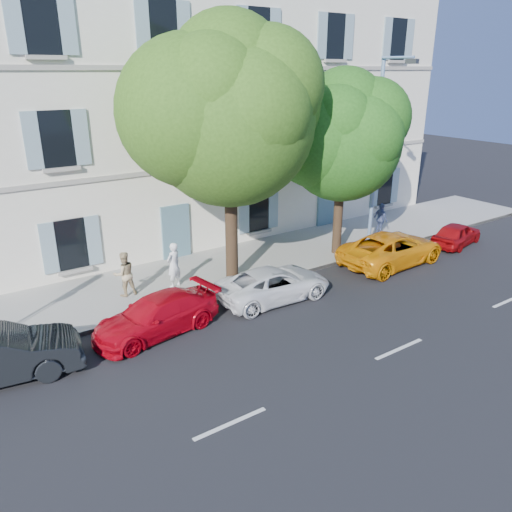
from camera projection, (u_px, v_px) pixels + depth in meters
ground at (313, 302)px, 18.18m from camera, size 90.00×90.00×0.00m
sidewalk at (246, 263)px, 21.59m from camera, size 36.00×4.50×0.15m
kerb at (276, 279)px, 19.91m from camera, size 36.00×0.16×0.16m
building at (179, 112)px, 23.95m from camera, size 28.00×7.00×12.00m
car_red_coupe at (156, 316)px, 15.82m from camera, size 4.42×2.31×1.22m
car_white_coupe at (274, 284)px, 18.19m from camera, size 4.42×2.20×1.20m
car_yellow_supercar at (392, 249)px, 21.45m from camera, size 5.15×2.54×1.41m
car_red_hatchback at (457, 234)px, 23.82m from camera, size 3.52×1.99×1.13m
tree_left at (229, 121)px, 17.56m from camera, size 6.09×6.09×9.44m
tree_right at (342, 143)px, 20.90m from camera, size 4.97×4.97×7.66m
street_lamp at (380, 146)px, 21.47m from camera, size 0.36×1.77×8.29m
pedestrian_a at (174, 265)px, 18.78m from camera, size 0.75×0.62×1.76m
pedestrian_b at (124, 274)px, 18.07m from camera, size 0.82×0.64×1.68m
pedestrian_c at (381, 219)px, 24.82m from camera, size 0.51×0.98×1.60m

